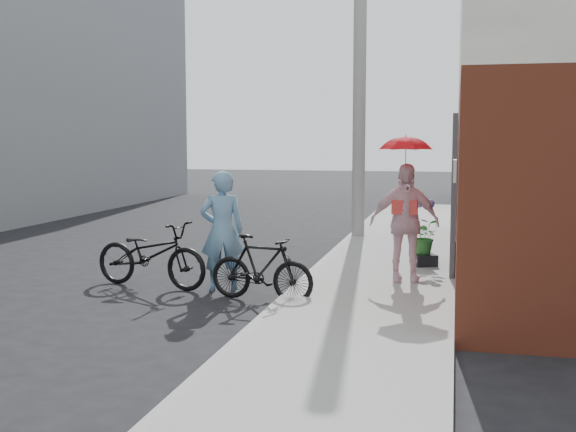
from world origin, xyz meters
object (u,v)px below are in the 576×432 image
(utility_pole, at_px, (360,80))
(officer, at_px, (222,231))
(bike_left, at_px, (151,254))
(planter, at_px, (424,260))
(bike_right, at_px, (262,268))
(kimono_woman, at_px, (405,222))

(utility_pole, bearing_deg, officer, -102.77)
(officer, xyz_separation_m, bike_left, (-1.12, -0.05, -0.38))
(officer, height_order, bike_left, officer)
(utility_pole, xyz_separation_m, bike_left, (-2.39, -5.67, -2.99))
(officer, xyz_separation_m, planter, (2.86, 2.12, -0.67))
(utility_pole, xyz_separation_m, planter, (1.58, -3.50, -3.28))
(bike_right, height_order, planter, bike_right)
(kimono_woman, relative_size, planter, 4.82)
(bike_left, distance_m, planter, 4.54)
(utility_pole, distance_m, bike_right, 6.92)
(officer, xyz_separation_m, kimono_woman, (2.62, 0.75, 0.11))
(officer, relative_size, kimono_woman, 1.01)
(bike_right, bearing_deg, utility_pole, 4.64)
(officer, bearing_deg, bike_right, 121.19)
(utility_pole, distance_m, bike_left, 6.85)
(bike_right, bearing_deg, officer, 62.66)
(utility_pole, height_order, planter, utility_pole)
(bike_left, xyz_separation_m, bike_right, (1.88, -0.52, -0.04))
(planter, bearing_deg, kimono_woman, -99.96)
(kimono_woman, bearing_deg, officer, -176.24)
(bike_right, relative_size, kimono_woman, 0.87)
(planter, bearing_deg, officer, -143.41)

